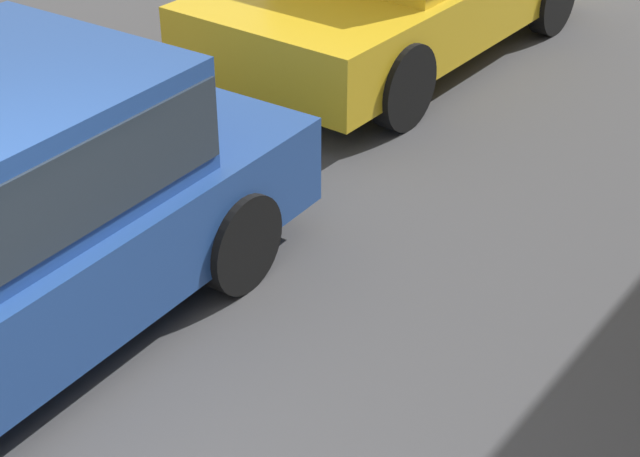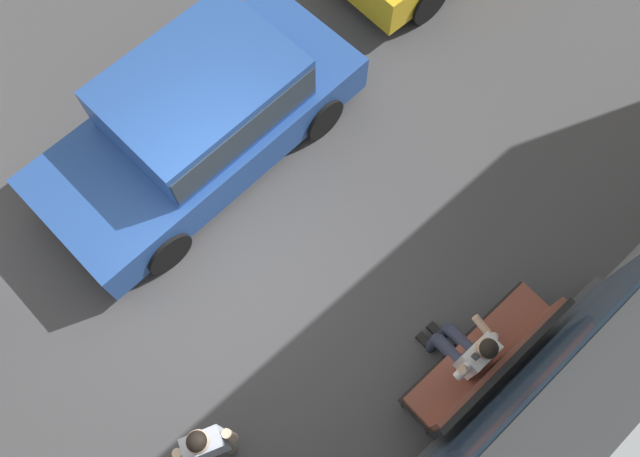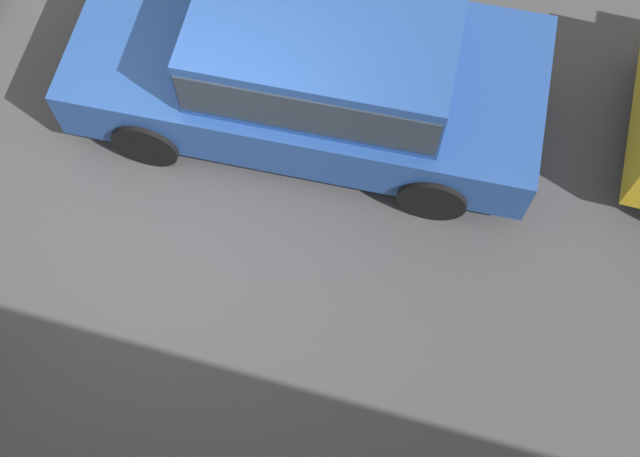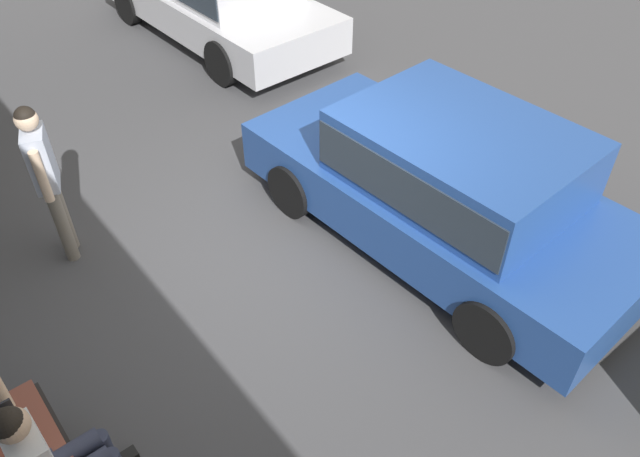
{
  "view_description": "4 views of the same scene",
  "coord_description": "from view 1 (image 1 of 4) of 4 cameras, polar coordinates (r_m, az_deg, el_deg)",
  "views": [
    {
      "loc": [
        1.49,
        2.6,
        3.39
      ],
      "look_at": [
        -1.32,
        0.48,
        1.21
      ],
      "focal_mm": 55.0,
      "sensor_mm": 36.0,
      "label": 1
    },
    {
      "loc": [
        0.93,
        2.6,
        7.27
      ],
      "look_at": [
        -0.76,
        0.73,
        1.16
      ],
      "focal_mm": 35.0,
      "sensor_mm": 36.0,
      "label": 2
    },
    {
      "loc": [
        -1.94,
        2.6,
        6.63
      ],
      "look_at": [
        -1.3,
        0.28,
        1.22
      ],
      "focal_mm": 45.0,
      "sensor_mm": 36.0,
      "label": 3
    },
    {
      "loc": [
        -3.84,
        2.6,
        4.52
      ],
      "look_at": [
        -0.84,
        0.18,
        1.11
      ],
      "focal_mm": 35.0,
      "sensor_mm": 36.0,
      "label": 4
    }
  ],
  "objects": []
}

